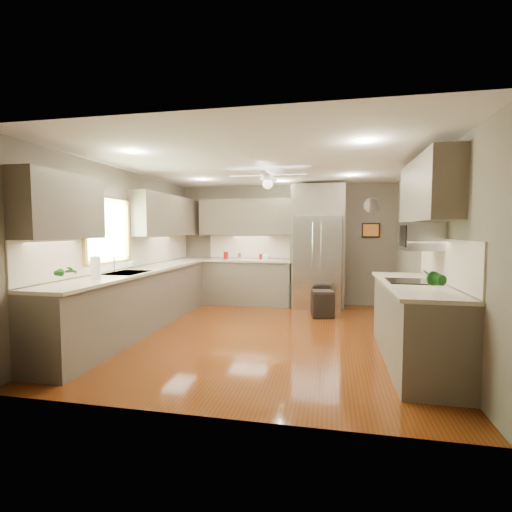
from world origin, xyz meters
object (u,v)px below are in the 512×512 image
(canister_a, at_px, (226,255))
(microwave, at_px, (421,236))
(potted_plant_left, at_px, (67,272))
(canister_d, at_px, (261,257))
(soap_bottle, at_px, (134,263))
(potted_plant_right, at_px, (434,278))
(bowl, at_px, (265,258))
(paper_towel, at_px, (95,268))
(canister_b, at_px, (239,256))
(stool, at_px, (322,304))
(refrigerator, at_px, (318,248))

(canister_a, height_order, microwave, microwave)
(canister_a, distance_m, potted_plant_left, 3.95)
(canister_d, relative_size, soap_bottle, 0.64)
(potted_plant_right, bearing_deg, soap_bottle, 159.02)
(bowl, height_order, paper_towel, paper_towel)
(potted_plant_right, distance_m, paper_towel, 3.87)
(potted_plant_right, bearing_deg, canister_b, 126.78)
(stool, distance_m, paper_towel, 3.84)
(refrigerator, height_order, microwave, refrigerator)
(potted_plant_left, relative_size, stool, 0.62)
(potted_plant_left, xyz_separation_m, refrigerator, (2.66, 3.85, 0.11))
(soap_bottle, height_order, potted_plant_left, potted_plant_left)
(canister_d, relative_size, refrigerator, 0.05)
(potted_plant_left, bearing_deg, bowl, 67.80)
(potted_plant_left, bearing_deg, soap_bottle, 93.78)
(refrigerator, bearing_deg, canister_b, 177.83)
(soap_bottle, xyz_separation_m, potted_plant_right, (3.99, -1.53, 0.07))
(microwave, bearing_deg, canister_a, 139.78)
(canister_d, xyz_separation_m, soap_bottle, (-1.61, -2.27, 0.03))
(soap_bottle, xyz_separation_m, refrigerator, (2.77, 2.21, 0.16))
(microwave, bearing_deg, soap_bottle, 173.08)
(potted_plant_left, xyz_separation_m, paper_towel, (0.03, 0.48, -0.00))
(bowl, height_order, microwave, microwave)
(paper_towel, bearing_deg, soap_bottle, 96.86)
(potted_plant_left, height_order, microwave, microwave)
(canister_d, bearing_deg, microwave, -48.04)
(bowl, relative_size, microwave, 0.35)
(refrigerator, height_order, paper_towel, refrigerator)
(canister_d, relative_size, potted_plant_right, 0.36)
(canister_a, xyz_separation_m, refrigerator, (1.91, -0.03, 0.17))
(canister_b, distance_m, soap_bottle, 2.55)
(soap_bottle, xyz_separation_m, potted_plant_left, (0.11, -1.64, 0.05))
(canister_d, xyz_separation_m, paper_towel, (-1.47, -3.43, 0.08))
(soap_bottle, height_order, potted_plant_right, potted_plant_right)
(canister_b, relative_size, refrigerator, 0.05)
(canister_b, bearing_deg, potted_plant_right, -53.22)
(stool, bearing_deg, canister_b, 152.73)
(potted_plant_right, xyz_separation_m, refrigerator, (-1.22, 3.74, 0.09))
(canister_a, xyz_separation_m, soap_bottle, (-0.86, -2.24, 0.01))
(soap_bottle, height_order, stool, soap_bottle)
(canister_b, xyz_separation_m, refrigerator, (1.63, -0.06, 0.18))
(canister_a, bearing_deg, microwave, -40.22)
(refrigerator, relative_size, paper_towel, 8.07)
(potted_plant_right, bearing_deg, refrigerator, 108.03)
(canister_b, xyz_separation_m, soap_bottle, (-1.15, -2.27, 0.02))
(refrigerator, xyz_separation_m, paper_towel, (-2.63, -3.37, -0.11))
(paper_towel, bearing_deg, refrigerator, 52.01)
(canister_b, bearing_deg, canister_a, -173.92)
(potted_plant_left, distance_m, microwave, 4.17)
(canister_d, height_order, microwave, microwave)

